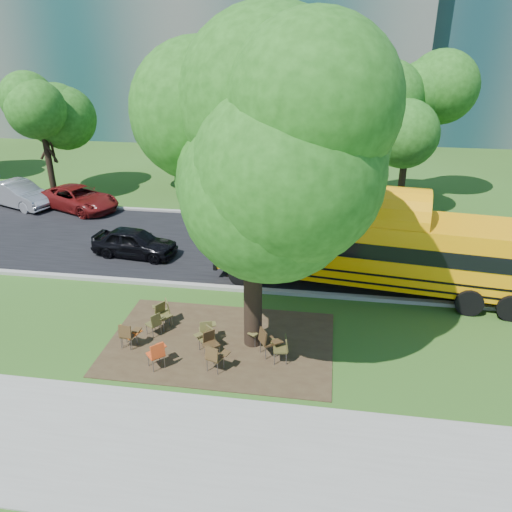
% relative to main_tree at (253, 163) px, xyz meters
% --- Properties ---
extents(ground, '(160.00, 160.00, 0.00)m').
position_rel_main_tree_xyz_m(ground, '(-2.01, 0.34, -5.75)').
color(ground, '#2D4C18').
rests_on(ground, ground).
extents(sidewalk, '(60.00, 4.00, 0.04)m').
position_rel_main_tree_xyz_m(sidewalk, '(-2.01, -4.66, -5.73)').
color(sidewalk, gray).
rests_on(sidewalk, ground).
extents(dirt_patch, '(7.00, 4.50, 0.03)m').
position_rel_main_tree_xyz_m(dirt_patch, '(-1.01, -0.16, -5.74)').
color(dirt_patch, '#382819').
rests_on(dirt_patch, ground).
extents(asphalt_road, '(80.00, 8.00, 0.04)m').
position_rel_main_tree_xyz_m(asphalt_road, '(-2.01, 7.34, -5.73)').
color(asphalt_road, black).
rests_on(asphalt_road, ground).
extents(kerb_near, '(80.00, 0.25, 0.14)m').
position_rel_main_tree_xyz_m(kerb_near, '(-2.01, 3.34, -5.68)').
color(kerb_near, gray).
rests_on(kerb_near, ground).
extents(kerb_far, '(80.00, 0.25, 0.14)m').
position_rel_main_tree_xyz_m(kerb_far, '(-2.01, 11.44, -5.68)').
color(kerb_far, gray).
rests_on(kerb_far, ground).
extents(building_main, '(38.00, 16.00, 22.00)m').
position_rel_main_tree_xyz_m(building_main, '(-10.01, 36.34, 5.25)').
color(building_main, slate).
rests_on(building_main, ground).
extents(bg_tree_0, '(5.20, 5.20, 7.18)m').
position_rel_main_tree_xyz_m(bg_tree_0, '(-14.01, 13.34, -1.18)').
color(bg_tree_0, black).
rests_on(bg_tree_0, ground).
extents(bg_tree_2, '(4.80, 4.80, 6.62)m').
position_rel_main_tree_xyz_m(bg_tree_2, '(-7.01, 16.34, -1.54)').
color(bg_tree_2, black).
rests_on(bg_tree_2, ground).
extents(bg_tree_3, '(5.60, 5.60, 7.84)m').
position_rel_main_tree_xyz_m(bg_tree_3, '(5.99, 14.34, -0.72)').
color(bg_tree_3, black).
rests_on(bg_tree_3, ground).
extents(main_tree, '(7.20, 7.20, 9.37)m').
position_rel_main_tree_xyz_m(main_tree, '(0.00, 0.00, 0.00)').
color(main_tree, black).
rests_on(main_tree, ground).
extents(school_bus, '(11.89, 3.90, 2.86)m').
position_rel_main_tree_xyz_m(school_bus, '(4.36, 4.35, -4.10)').
color(school_bus, '#F89D07').
rests_on(school_bus, ground).
extents(chair_0, '(0.59, 0.51, 0.88)m').
position_rel_main_tree_xyz_m(chair_0, '(-3.75, -0.83, -5.21)').
color(chair_0, '#473219').
rests_on(chair_0, ground).
extents(chair_1, '(0.66, 0.52, 0.82)m').
position_rel_main_tree_xyz_m(chair_1, '(-3.75, -0.80, -5.25)').
color(chair_1, '#C05014').
rests_on(chair_1, ground).
extents(chair_2, '(0.62, 0.78, 0.91)m').
position_rel_main_tree_xyz_m(chair_2, '(-2.53, -1.67, -5.19)').
color(chair_2, '#CF4016').
rests_on(chair_2, ground).
extents(chair_3, '(0.70, 0.55, 0.81)m').
position_rel_main_tree_xyz_m(chair_3, '(-1.33, -0.58, -5.25)').
color(chair_3, brown).
rests_on(chair_3, ground).
extents(chair_4, '(0.70, 0.55, 0.89)m').
position_rel_main_tree_xyz_m(chair_4, '(-0.85, -1.57, -5.20)').
color(chair_4, '#4A341A').
rests_on(chair_4, ground).
extents(chair_5, '(0.56, 0.70, 0.82)m').
position_rel_main_tree_xyz_m(chair_5, '(-1.17, -0.85, -5.25)').
color(chair_5, '#3E2A16').
rests_on(chair_5, ground).
extents(chair_6, '(0.59, 0.59, 0.88)m').
position_rel_main_tree_xyz_m(chair_6, '(0.99, -0.81, -5.21)').
color(chair_6, '#45411E').
rests_on(chair_6, ground).
extents(chair_7, '(0.80, 0.64, 0.96)m').
position_rel_main_tree_xyz_m(chair_7, '(0.53, -0.62, -5.16)').
color(chair_7, '#3E2A16').
rests_on(chair_7, ground).
extents(chair_8, '(0.54, 0.69, 0.81)m').
position_rel_main_tree_xyz_m(chair_8, '(-3.18, -0.02, -5.25)').
color(chair_8, '#4C4821').
rests_on(chair_8, ground).
extents(chair_9, '(0.72, 0.60, 0.88)m').
position_rel_main_tree_xyz_m(chair_9, '(-3.11, 0.69, -5.21)').
color(chair_9, '#504D22').
rests_on(chair_9, ground).
extents(chair_10, '(0.59, 0.75, 0.88)m').
position_rel_main_tree_xyz_m(chair_10, '(-3.08, 0.44, -5.21)').
color(chair_10, brown).
rests_on(chair_10, ground).
extents(chair_11, '(0.58, 0.65, 0.84)m').
position_rel_main_tree_xyz_m(chair_11, '(-1.43, -0.19, -5.23)').
color(chair_11, brown).
rests_on(chair_11, ground).
extents(chair_12, '(0.56, 0.71, 0.84)m').
position_rel_main_tree_xyz_m(chair_12, '(-0.00, -0.02, -5.24)').
color(chair_12, brown).
rests_on(chair_12, ground).
extents(black_car, '(3.82, 1.88, 1.25)m').
position_rel_main_tree_xyz_m(black_car, '(-6.08, 5.80, -5.13)').
color(black_car, black).
rests_on(black_car, ground).
extents(bg_car_silver, '(4.56, 2.96, 1.42)m').
position_rel_main_tree_xyz_m(bg_car_silver, '(-14.80, 11.14, -5.04)').
color(bg_car_silver, '#95969A').
rests_on(bg_car_silver, ground).
extents(bg_car_red, '(5.14, 3.80, 1.30)m').
position_rel_main_tree_xyz_m(bg_car_red, '(-11.29, 11.11, -5.11)').
color(bg_car_red, '#5C100F').
rests_on(bg_car_red, ground).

